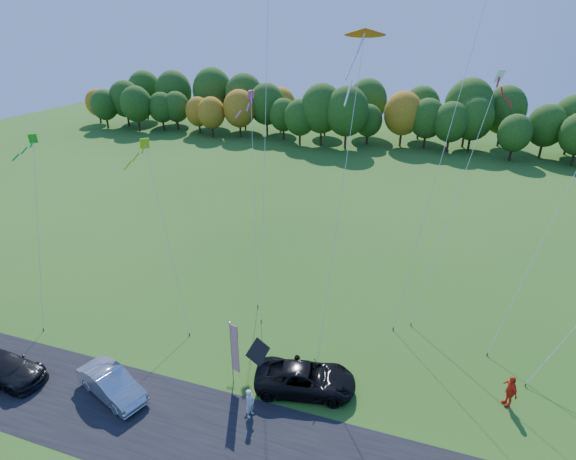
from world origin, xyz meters
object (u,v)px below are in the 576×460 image
(silver_sedan, at_px, (112,384))
(person_east, at_px, (510,391))
(black_suv, at_px, (305,378))
(feather_flag, at_px, (234,347))

(silver_sedan, xyz_separation_m, person_east, (20.41, 6.10, 0.19))
(black_suv, xyz_separation_m, person_east, (10.54, 2.38, 0.18))
(person_east, xyz_separation_m, feather_flag, (-14.38, -3.18, 1.58))
(black_suv, distance_m, silver_sedan, 10.55)
(silver_sedan, bearing_deg, feather_flag, -44.60)
(person_east, distance_m, feather_flag, 14.81)
(person_east, bearing_deg, feather_flag, -103.37)
(feather_flag, bearing_deg, black_suv, 11.77)
(person_east, height_order, feather_flag, feather_flag)
(silver_sedan, distance_m, person_east, 21.31)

